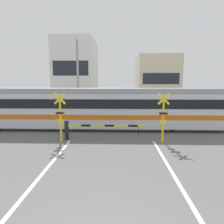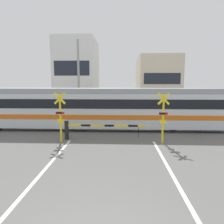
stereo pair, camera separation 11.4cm
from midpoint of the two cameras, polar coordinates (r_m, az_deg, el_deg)
rail_track_near at (r=14.31m, az=0.51°, el=-5.18°), size 50.00×0.10×0.08m
rail_track_far at (r=15.70m, az=0.68°, el=-3.94°), size 50.00×0.10×0.08m
road_stripe_left at (r=6.86m, az=-25.19°, el=-22.32°), size 0.14×12.31×0.01m
road_stripe_right at (r=6.53m, az=21.93°, el=-23.81°), size 0.14×12.31×0.01m
commuter_train at (r=14.93m, az=-7.21°, el=1.44°), size 20.18×2.68×2.99m
crossing_barrier_near at (r=12.08m, az=-6.41°, el=-4.44°), size 4.79×0.20×1.15m
crossing_barrier_far at (r=17.78m, az=5.35°, el=-0.24°), size 4.79×0.20×1.15m
crossing_signal_left at (r=11.77m, az=-14.28°, el=-0.83°), size 0.68×0.15×2.86m
crossing_signal_right at (r=11.55m, az=14.69°, el=-1.03°), size 0.68×0.15×2.86m
building_left_of_street at (r=30.71m, az=-9.59°, el=10.88°), size 5.52×7.77×9.51m
building_right_of_street at (r=30.51m, az=12.73°, el=8.51°), size 5.58×7.77×7.07m
utility_pole_streetside at (r=20.47m, az=-9.35°, el=9.39°), size 0.22×0.22×7.56m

